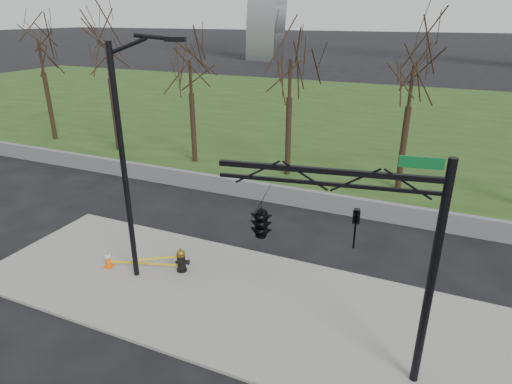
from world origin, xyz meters
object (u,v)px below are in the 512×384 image
at_px(fire_hydrant, 182,261).
at_px(traffic_cone, 108,259).
at_px(street_light, 129,151).
at_px(traffic_signal_mast, 293,223).

height_order(fire_hydrant, traffic_cone, fire_hydrant).
bearing_deg(fire_hydrant, traffic_cone, -176.86).
xyz_separation_m(fire_hydrant, street_light, (-1.14, -0.79, 4.18)).
xyz_separation_m(fire_hydrant, traffic_cone, (-2.62, -0.84, -0.11)).
relative_size(fire_hydrant, traffic_signal_mast, 0.15).
bearing_deg(street_light, traffic_signal_mast, -31.49).
bearing_deg(traffic_cone, street_light, 1.78).
bearing_deg(fire_hydrant, traffic_signal_mast, -41.13).
xyz_separation_m(traffic_cone, traffic_signal_mast, (7.57, -1.63, 3.74)).
bearing_deg(traffic_signal_mast, street_light, 154.78).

